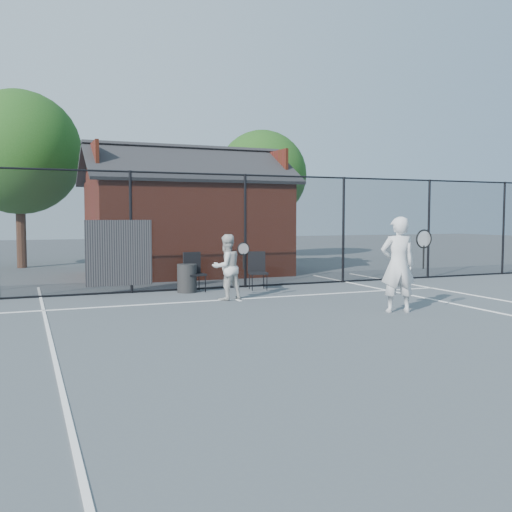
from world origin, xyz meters
name	(u,v)px	position (x,y,z in m)	size (l,w,h in m)	color
ground	(294,322)	(0.00, 0.00, 0.00)	(80.00, 80.00, 0.00)	#4D5258
court_lines	(332,336)	(0.00, -1.32, 0.01)	(11.02, 18.00, 0.01)	white
fence	(198,234)	(-0.30, 5.00, 1.45)	(22.04, 3.00, 3.00)	black
clubhouse	(186,225)	(0.50, 9.00, 1.61)	(6.50, 4.36, 4.19)	maroon
tree_left	(19,153)	(-4.50, 13.50, 4.19)	(4.48, 4.48, 6.44)	#331E14
tree_right	(262,175)	(5.50, 14.50, 3.71)	(3.97, 3.97, 5.70)	#331E14
player_front	(398,264)	(2.35, 0.19, 0.95)	(0.89, 0.71, 1.88)	silver
player_back	(227,267)	(-0.22, 3.04, 0.74)	(0.87, 0.73, 1.49)	silver
chair_left	(258,271)	(1.12, 4.39, 0.48)	(0.46, 0.48, 0.96)	black
chair_right	(195,273)	(-0.50, 4.60, 0.48)	(0.46, 0.48, 0.97)	black
waste_bin	(187,278)	(-0.71, 4.60, 0.35)	(0.48, 0.48, 0.70)	#252525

